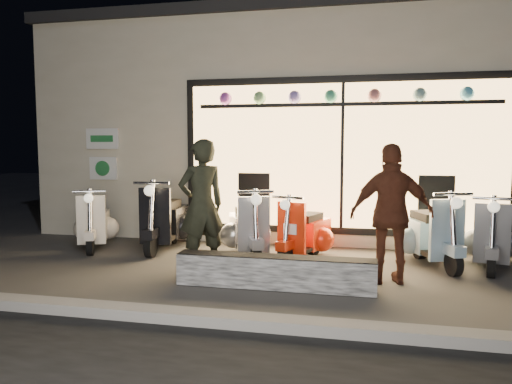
% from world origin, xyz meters
% --- Properties ---
extents(ground, '(40.00, 40.00, 0.00)m').
position_xyz_m(ground, '(0.00, 0.00, 0.00)').
color(ground, '#383533').
rests_on(ground, ground).
extents(kerb, '(40.00, 0.25, 0.12)m').
position_xyz_m(kerb, '(0.00, -2.00, 0.06)').
color(kerb, slate).
rests_on(kerb, ground).
extents(shop_building, '(10.20, 6.23, 4.20)m').
position_xyz_m(shop_building, '(0.00, 4.98, 2.10)').
color(shop_building, beige).
rests_on(shop_building, ground).
extents(graffiti_barrier, '(2.42, 0.28, 0.40)m').
position_xyz_m(graffiti_barrier, '(0.15, -0.65, 0.20)').
color(graffiti_barrier, black).
rests_on(graffiti_barrier, ground).
extents(scooter_silver, '(0.85, 1.44, 1.05)m').
position_xyz_m(scooter_silver, '(-0.60, 1.00, 0.42)').
color(scooter_silver, black).
rests_on(scooter_silver, ground).
extents(scooter_red, '(0.72, 1.36, 0.97)m').
position_xyz_m(scooter_red, '(0.33, 1.06, 0.39)').
color(scooter_red, black).
rests_on(scooter_red, ground).
extents(scooter_black, '(0.58, 1.57, 1.12)m').
position_xyz_m(scooter_black, '(-2.10, 1.37, 0.45)').
color(scooter_black, black).
rests_on(scooter_black, ground).
extents(scooter_cream, '(0.81, 1.35, 0.98)m').
position_xyz_m(scooter_cream, '(-3.31, 1.12, 0.40)').
color(scooter_cream, black).
rests_on(scooter_cream, ground).
extents(scooter_blue, '(0.79, 1.48, 1.06)m').
position_xyz_m(scooter_blue, '(2.11, 1.14, 0.43)').
color(scooter_blue, black).
rests_on(scooter_blue, ground).
extents(scooter_grey, '(0.64, 1.43, 1.02)m').
position_xyz_m(scooter_grey, '(2.97, 1.16, 0.41)').
color(scooter_grey, black).
rests_on(scooter_grey, ground).
extents(man, '(0.79, 0.76, 1.82)m').
position_xyz_m(man, '(-1.01, 0.01, 0.91)').
color(man, black).
rests_on(man, ground).
extents(woman, '(1.09, 0.59, 1.76)m').
position_xyz_m(woman, '(1.53, -0.09, 0.88)').
color(woman, '#5B2D1D').
rests_on(woman, ground).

